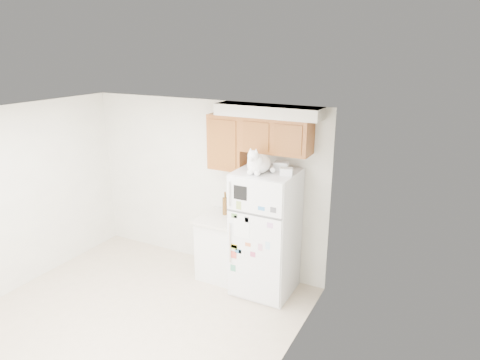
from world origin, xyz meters
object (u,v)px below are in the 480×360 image
Objects in this scene: cat at (258,163)px; storage_box_front at (286,172)px; bottle_green at (226,204)px; bottle_amber at (225,203)px; refrigerator at (265,233)px; base_counter at (223,247)px; storage_box_back at (281,166)px.

cat is 0.36m from storage_box_front.
bottle_green is 0.87× the size of bottle_amber.
storage_box_front is (0.28, -0.04, 0.89)m from refrigerator.
base_counter is 6.13× the size of storage_box_front.
cat reaches higher than bottle_amber.
bottle_amber is (-0.71, 0.18, 0.24)m from refrigerator.
base_counter is 2.72× the size of bottle_amber.
cat is at bearing 178.81° from storage_box_front.
storage_box_front is at bearing -12.40° from bottle_amber.
base_counter is at bearing 173.90° from refrigerator.
base_counter is at bearing 161.91° from cat.
storage_box_back is (0.19, 0.29, -0.08)m from cat.
bottle_green is at bearing 152.22° from cat.
refrigerator is 5.76× the size of bottle_green.
storage_box_back reaches higher than bottle_amber.
refrigerator is at bearing -6.10° from base_counter.
cat is at bearing -134.82° from storage_box_back.
base_counter is 5.11× the size of storage_box_back.
base_counter is 1.84× the size of cat.
storage_box_back reaches higher than storage_box_front.
storage_box_back is 0.53× the size of bottle_amber.
bottle_amber is (-0.99, 0.22, -0.66)m from storage_box_front.
refrigerator is at bearing -16.72° from bottle_green.
base_counter is 0.64m from bottle_amber.
refrigerator reaches higher than bottle_amber.
storage_box_front is 0.51× the size of bottle_green.
storage_box_front is 1.24m from bottle_green.
base_counter is 0.62m from bottle_green.
cat is (-0.06, -0.13, 0.98)m from refrigerator.
refrigerator is at bearing 155.67° from storage_box_front.
bottle_green is at bearing 111.92° from bottle_amber.
base_counter is (-0.69, 0.07, -0.39)m from refrigerator.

